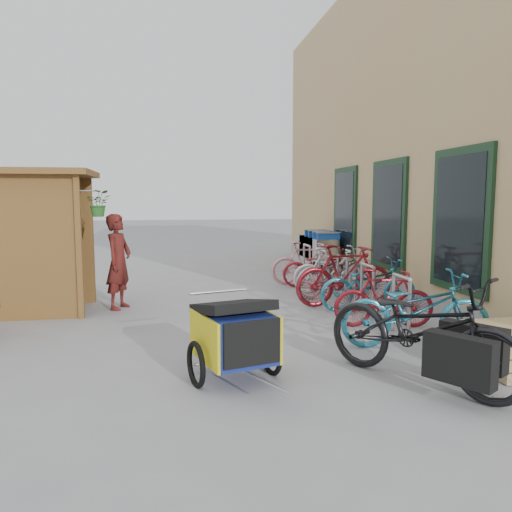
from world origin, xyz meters
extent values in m
plane|color=gray|center=(0.00, 0.00, 0.00)|extent=(80.00, 80.00, 0.00)
cube|color=tan|center=(6.50, 4.50, 3.50)|extent=(6.00, 13.00, 7.00)
cube|color=gray|center=(3.58, 4.50, 0.15)|extent=(0.18, 13.00, 0.30)
cube|color=black|center=(3.47, 0.50, 1.60)|extent=(0.06, 1.50, 2.20)
cube|color=black|center=(3.44, 0.50, 1.60)|extent=(0.02, 1.25, 1.95)
cube|color=black|center=(3.47, 3.00, 1.60)|extent=(0.06, 1.50, 2.20)
cube|color=black|center=(3.44, 3.00, 1.60)|extent=(0.02, 1.25, 1.95)
cube|color=black|center=(3.47, 5.50, 1.60)|extent=(0.06, 1.50, 2.20)
cube|color=black|center=(3.44, 5.50, 1.60)|extent=(0.02, 1.25, 1.95)
cube|color=brown|center=(-2.30, 1.85, 1.15)|extent=(0.09, 0.09, 2.30)
cube|color=brown|center=(-2.30, 3.15, 1.15)|extent=(0.09, 0.09, 2.30)
cube|color=brown|center=(-3.20, 1.88, 1.15)|extent=(1.80, 0.05, 2.30)
cube|color=brown|center=(-3.20, 3.12, 1.15)|extent=(1.80, 0.05, 2.30)
cube|color=brown|center=(-3.20, 2.50, 2.35)|extent=(2.15, 1.65, 0.10)
cube|color=brown|center=(-3.40, 2.50, 0.90)|extent=(1.30, 1.15, 0.04)
cube|color=brown|center=(-3.40, 2.50, 1.50)|extent=(1.30, 1.15, 0.04)
cylinder|color=#A5A8AD|center=(-2.12, 1.85, 2.05)|extent=(0.36, 0.02, 0.02)
imported|color=#235B20|center=(-1.97, 1.85, 1.85)|extent=(0.38, 0.33, 0.42)
cylinder|color=#A5A8AD|center=(2.30, -0.25, 0.42)|extent=(0.05, 0.05, 0.84)
cylinder|color=#A5A8AD|center=(2.30, 0.25, 0.42)|extent=(0.05, 0.05, 0.84)
cylinder|color=#A5A8AD|center=(2.30, 0.00, 0.84)|extent=(0.05, 0.50, 0.05)
cylinder|color=#A5A8AD|center=(2.30, 0.95, 0.42)|extent=(0.05, 0.05, 0.84)
cylinder|color=#A5A8AD|center=(2.30, 1.45, 0.42)|extent=(0.05, 0.05, 0.84)
cylinder|color=#A5A8AD|center=(2.30, 1.20, 0.84)|extent=(0.05, 0.50, 0.05)
cylinder|color=#A5A8AD|center=(2.30, 2.15, 0.42)|extent=(0.05, 0.05, 0.84)
cylinder|color=#A5A8AD|center=(2.30, 2.65, 0.42)|extent=(0.05, 0.05, 0.84)
cylinder|color=#A5A8AD|center=(2.30, 2.40, 0.84)|extent=(0.05, 0.50, 0.05)
cylinder|color=#A5A8AD|center=(2.30, 3.35, 0.42)|extent=(0.05, 0.05, 0.84)
cylinder|color=#A5A8AD|center=(2.30, 3.85, 0.42)|extent=(0.05, 0.05, 0.84)
cylinder|color=#A5A8AD|center=(2.30, 3.60, 0.84)|extent=(0.05, 0.50, 0.05)
cylinder|color=#A5A8AD|center=(2.30, 4.55, 0.42)|extent=(0.05, 0.05, 0.84)
cylinder|color=#A5A8AD|center=(2.30, 5.05, 0.42)|extent=(0.05, 0.05, 0.84)
cylinder|color=#A5A8AD|center=(2.30, 4.80, 0.84)|extent=(0.05, 0.50, 0.05)
cube|color=tan|center=(3.00, -1.40, 0.07)|extent=(1.00, 1.20, 0.12)
cube|color=tan|center=(3.00, -1.40, 0.21)|extent=(1.00, 1.20, 0.12)
cube|color=silver|center=(3.00, 5.80, 0.64)|extent=(0.59, 0.91, 0.56)
cube|color=#1A4EAA|center=(3.00, 5.35, 1.01)|extent=(0.59, 0.04, 0.19)
cylinder|color=silver|center=(3.00, 5.31, 1.09)|extent=(0.62, 0.04, 0.04)
cylinder|color=black|center=(2.77, 5.43, 0.06)|extent=(0.04, 0.13, 0.13)
cube|color=silver|center=(3.00, 6.18, 0.64)|extent=(0.59, 0.91, 0.56)
cube|color=#1A4EAA|center=(3.00, 5.72, 1.01)|extent=(0.59, 0.04, 0.19)
cylinder|color=silver|center=(3.00, 5.69, 1.09)|extent=(0.62, 0.04, 0.04)
cylinder|color=black|center=(2.77, 5.80, 0.06)|extent=(0.04, 0.13, 0.13)
cube|color=silver|center=(3.00, 6.55, 0.64)|extent=(0.59, 0.91, 0.56)
cube|color=#1A4EAA|center=(3.00, 6.09, 1.01)|extent=(0.59, 0.04, 0.19)
cylinder|color=silver|center=(3.00, 6.06, 1.09)|extent=(0.62, 0.04, 0.04)
cylinder|color=black|center=(2.77, 6.18, 0.06)|extent=(0.04, 0.13, 0.13)
cube|color=silver|center=(3.00, 6.93, 0.64)|extent=(0.59, 0.91, 0.56)
cube|color=#1A4EAA|center=(3.00, 6.47, 1.01)|extent=(0.59, 0.04, 0.19)
cylinder|color=silver|center=(3.00, 6.43, 1.09)|extent=(0.62, 0.04, 0.04)
cylinder|color=black|center=(2.77, 6.55, 0.06)|extent=(0.04, 0.13, 0.13)
cube|color=navy|center=(-0.23, -1.30, 0.48)|extent=(0.84, 0.98, 0.49)
cube|color=gold|center=(-0.56, -1.39, 0.48)|extent=(0.25, 0.82, 0.49)
cube|color=gold|center=(0.10, -1.21, 0.48)|extent=(0.25, 0.82, 0.49)
cube|color=black|center=(-0.11, -1.73, 0.52)|extent=(0.58, 0.19, 0.45)
cube|color=black|center=(-0.24, -1.25, 0.78)|extent=(0.89, 0.97, 0.24)
torus|color=black|center=(-0.65, -1.41, 0.23)|extent=(0.19, 0.49, 0.49)
torus|color=black|center=(0.19, -1.18, 0.23)|extent=(0.19, 0.49, 0.49)
cylinder|color=#B7B7BC|center=(-0.04, -1.99, 0.23)|extent=(0.22, 0.70, 0.03)
cylinder|color=#B7B7BC|center=(-0.35, -0.85, 0.88)|extent=(0.66, 0.21, 0.03)
imported|color=black|center=(1.64, -1.75, 0.58)|extent=(1.83, 2.29, 1.16)
cube|color=black|center=(1.72, -2.35, 0.45)|extent=(0.50, 0.65, 0.45)
cube|color=black|center=(2.09, -2.00, 0.45)|extent=(0.50, 0.65, 0.45)
cube|color=#C26D12|center=(1.91, -2.18, 0.50)|extent=(0.20, 0.22, 0.12)
imported|color=maroon|center=(-1.76, 2.50, 0.83)|extent=(0.60, 0.71, 1.66)
imported|color=#216E87|center=(2.23, -0.55, 0.50)|extent=(2.00, 0.99, 1.01)
imported|color=maroon|center=(2.26, 0.48, 0.45)|extent=(1.54, 0.72, 0.89)
imported|color=#216E87|center=(2.50, 1.62, 0.45)|extent=(1.73, 0.62, 0.91)
imported|color=maroon|center=(2.22, 2.05, 0.56)|extent=(1.89, 0.66, 1.11)
imported|color=#97989C|center=(2.36, 2.88, 0.49)|extent=(1.99, 1.19, 0.99)
imported|color=white|center=(2.37, 3.22, 0.47)|extent=(1.62, 0.72, 0.94)
imported|color=maroon|center=(2.37, 3.95, 0.44)|extent=(1.73, 0.83, 0.87)
imported|color=pink|center=(2.17, 4.37, 0.48)|extent=(1.62, 0.49, 0.97)
camera|label=1|loc=(-0.91, -6.41, 1.92)|focal=35.00mm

